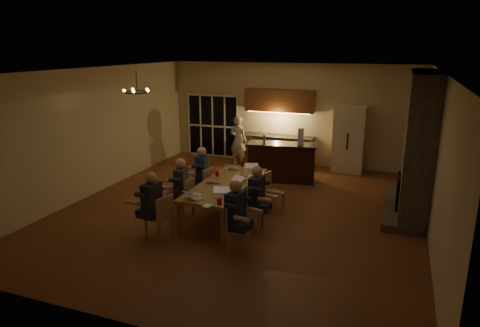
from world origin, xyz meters
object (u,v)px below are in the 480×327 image
object	(u,v)px
dining_table	(226,199)
plate_near	(234,192)
redcup_near	(219,201)
chair_left_far	(203,185)
mug_front	(216,188)
standing_person	(238,141)
chandelier	(137,92)
redcup_mid	(217,174)
bar_blender	(301,137)
refrigerator	(349,139)
chair_left_near	(158,216)
person_right_near	(236,216)
bar_island	(282,162)
chair_right_near	(239,228)
person_left_near	(152,206)
mug_back	(226,170)
laptop_a	(195,193)
laptop_e	(234,164)
plate_far	(252,176)
person_left_mid	(181,189)
bar_bottle	(264,139)
plate_left	(195,195)
can_silver	(215,190)
chair_right_far	(273,193)
chair_right_mid	(252,210)
laptop_b	(221,192)
mug_mid	(240,175)
can_cola	(242,164)
laptop_c	(214,177)
can_right	(244,179)
laptop_f	(251,167)
chair_left_mid	(181,198)
person_left_far	(202,175)
person_right_mid	(257,198)

from	to	relation	value
dining_table	plate_near	distance (m)	0.75
dining_table	redcup_near	world-z (taller)	redcup_near
chair_left_far	mug_front	bearing A→B (deg)	51.14
standing_person	chandelier	distance (m)	4.97
redcup_mid	bar_blender	size ratio (longest dim) A/B	0.27
refrigerator	chair_left_near	size ratio (longest dim) A/B	2.25
person_right_near	bar_island	bearing A→B (deg)	16.15
chair_right_near	dining_table	bearing A→B (deg)	14.78
bar_island	person_left_near	size ratio (longest dim) A/B	1.41
chair_left_far	mug_back	size ratio (longest dim) A/B	8.90
chair_left_far	laptop_a	size ratio (longest dim) A/B	2.78
laptop_e	bar_blender	bearing A→B (deg)	-123.59
refrigerator	plate_far	size ratio (longest dim) A/B	8.92
person_left_mid	bar_bottle	xyz separation A→B (m)	(0.85, 3.32, 0.51)
plate_left	can_silver	bearing A→B (deg)	49.03
chair_right_far	can_silver	xyz separation A→B (m)	(-0.91, -1.22, 0.37)
bar_island	chair_left_far	bearing A→B (deg)	-128.48
person_right_near	person_left_mid	size ratio (longest dim) A/B	1.00
plate_near	bar_blender	xyz separation A→B (m)	(0.63, 3.47, 0.55)
chair_right_mid	bar_blender	distance (m)	3.64
person_left_near	laptop_b	size ratio (longest dim) A/B	4.31
mug_back	mug_mid	bearing A→B (deg)	-32.17
mug_mid	can_cola	xyz separation A→B (m)	(-0.29, 0.92, 0.01)
refrigerator	laptop_c	bearing A→B (deg)	-118.37
chair_right_mid	person_left_mid	distance (m)	1.67
mug_front	plate_far	world-z (taller)	mug_front
can_right	bar_bottle	distance (m)	2.57
can_silver	can_right	distance (m)	0.97
chair_left_far	laptop_e	bearing A→B (deg)	150.37
chair_left_far	laptop_e	distance (m)	0.94
mug_back	redcup_mid	size ratio (longest dim) A/B	0.83
person_left_mid	laptop_e	bearing A→B (deg)	149.97
laptop_c	can_right	xyz separation A→B (m)	(0.63, 0.25, -0.05)
laptop_f	redcup_mid	bearing A→B (deg)	-151.87
plate_far	laptop_e	bearing A→B (deg)	142.81
person_left_mid	laptop_b	world-z (taller)	person_left_mid
mug_front	redcup_near	size ratio (longest dim) A/B	0.83
laptop_a	mug_front	distance (m)	0.63
chair_left_mid	can_cola	bearing A→B (deg)	167.55
redcup_near	can_cola	distance (m)	2.75
chandelier	laptop_b	bearing A→B (deg)	-10.78
chair_left_near	laptop_c	xyz separation A→B (m)	(0.53, 1.57, 0.42)
person_left_far	laptop_f	world-z (taller)	person_left_far
laptop_a	plate_left	xyz separation A→B (m)	(-0.07, 0.15, -0.10)
person_left_far	laptop_a	distance (m)	1.84
person_left_near	person_right_mid	xyz separation A→B (m)	(1.79, 1.11, 0.00)
person_left_near	plate_near	xyz separation A→B (m)	(1.28, 1.12, 0.07)
chair_left_mid	mug_mid	distance (m)	1.46
dining_table	chair_right_mid	size ratio (longest dim) A/B	3.15
standing_person	can_right	world-z (taller)	standing_person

